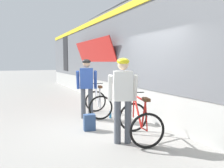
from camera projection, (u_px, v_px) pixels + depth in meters
ground_plane at (108, 130)px, 5.31m from camera, size 80.00×80.00×0.00m
train_car at (154, 54)px, 8.07m from camera, size 3.32×21.30×3.88m
cyclist_near_in_blue at (87, 83)px, 6.31m from camera, size 0.66×0.47×1.76m
cyclist_far_in_white at (123, 93)px, 4.35m from camera, size 0.66×0.47×1.76m
bicycle_near_silver at (98, 103)px, 6.70m from camera, size 0.94×1.21×0.99m
bicycle_far_red at (140, 121)px, 4.62m from camera, size 0.99×1.23×0.99m
backpack_on_platform at (89, 122)px, 5.26m from camera, size 0.31×0.22×0.40m
water_bottle_near_the_bikes at (110, 115)px, 6.42m from camera, size 0.07×0.07×0.20m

